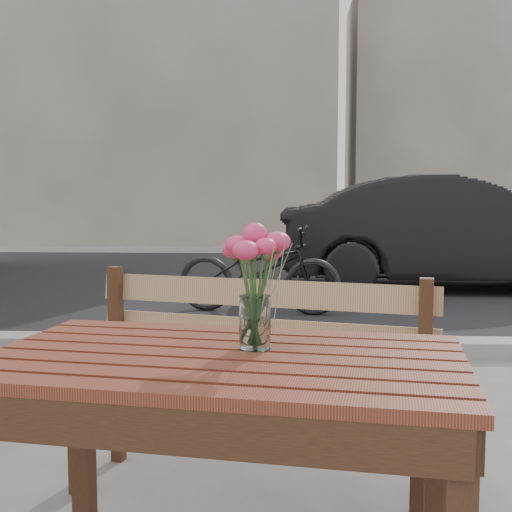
{
  "coord_description": "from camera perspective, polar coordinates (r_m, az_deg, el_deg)",
  "views": [
    {
      "loc": [
        -0.04,
        -1.6,
        1.16
      ],
      "look_at": [
        -0.13,
        0.14,
        1.0
      ],
      "focal_mm": 45.0,
      "sensor_mm": 36.0,
      "label": 1
    }
  ],
  "objects": [
    {
      "name": "street",
      "position": [
        6.76,
        3.28,
        -4.15
      ],
      "size": [
        30.0,
        8.12,
        0.12
      ],
      "color": "black",
      "rests_on": "ground"
    },
    {
      "name": "main_table",
      "position": [
        1.71,
        -2.81,
        -12.74
      ],
      "size": [
        1.31,
        0.89,
        0.75
      ],
      "rotation": [
        0.0,
        0.0,
        -0.15
      ],
      "color": "#5C1F18",
      "rests_on": "ground"
    },
    {
      "name": "main_vase",
      "position": [
        1.7,
        -0.09,
        -1.33
      ],
      "size": [
        0.18,
        0.18,
        0.34
      ],
      "color": "white",
      "rests_on": "main_table"
    },
    {
      "name": "bicycle",
      "position": [
        6.27,
        0.24,
        -1.22
      ],
      "size": [
        1.7,
        0.84,
        0.86
      ],
      "primitive_type": "imported",
      "rotation": [
        0.0,
        0.0,
        1.4
      ],
      "color": "black",
      "rests_on": "ground"
    },
    {
      "name": "parked_car",
      "position": [
        8.21,
        16.92,
        1.97
      ],
      "size": [
        4.21,
        1.51,
        1.38
      ],
      "primitive_type": "imported",
      "rotation": [
        0.0,
        0.0,
        1.56
      ],
      "color": "black",
      "rests_on": "ground"
    },
    {
      "name": "backdrop_buildings",
      "position": [
        16.18,
        3.79,
        14.17
      ],
      "size": [
        15.5,
        4.0,
        8.0
      ],
      "color": "slate",
      "rests_on": "ground"
    },
    {
      "name": "main_bench",
      "position": [
        2.53,
        -0.21,
        -8.94
      ],
      "size": [
        1.47,
        0.75,
        0.88
      ],
      "rotation": [
        0.0,
        0.0,
        -0.25
      ],
      "color": "#97774E",
      "rests_on": "ground"
    }
  ]
}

